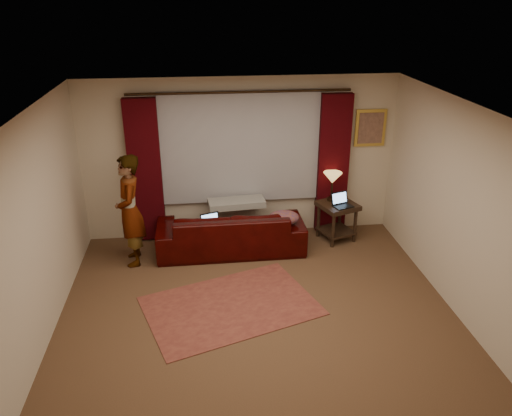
{
  "coord_description": "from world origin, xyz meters",
  "views": [
    {
      "loc": [
        -0.64,
        -5.1,
        3.79
      ],
      "look_at": [
        0.1,
        1.2,
        1.0
      ],
      "focal_mm": 35.0,
      "sensor_mm": 36.0,
      "label": 1
    }
  ],
  "objects_px": {
    "person": "(130,211)",
    "laptop_table": "(343,200)",
    "end_table": "(337,221)",
    "sofa": "(231,223)",
    "tiffany_lamp": "(332,187)",
    "laptop_sofa": "(212,223)"
  },
  "relations": [
    {
      "from": "sofa",
      "to": "end_table",
      "type": "distance_m",
      "value": 1.76
    },
    {
      "from": "laptop_table",
      "to": "end_table",
      "type": "bearing_deg",
      "value": 88.66
    },
    {
      "from": "tiffany_lamp",
      "to": "end_table",
      "type": "bearing_deg",
      "value": -61.94
    },
    {
      "from": "end_table",
      "to": "tiffany_lamp",
      "type": "relative_size",
      "value": 1.33
    },
    {
      "from": "laptop_sofa",
      "to": "laptop_table",
      "type": "bearing_deg",
      "value": -13.49
    },
    {
      "from": "end_table",
      "to": "person",
      "type": "distance_m",
      "value": 3.28
    },
    {
      "from": "end_table",
      "to": "person",
      "type": "height_order",
      "value": "person"
    },
    {
      "from": "sofa",
      "to": "laptop_table",
      "type": "bearing_deg",
      "value": -179.06
    },
    {
      "from": "end_table",
      "to": "person",
      "type": "bearing_deg",
      "value": -173.36
    },
    {
      "from": "end_table",
      "to": "tiffany_lamp",
      "type": "bearing_deg",
      "value": 118.06
    },
    {
      "from": "person",
      "to": "laptop_table",
      "type": "bearing_deg",
      "value": 85.67
    },
    {
      "from": "end_table",
      "to": "sofa",
      "type": "bearing_deg",
      "value": -174.52
    },
    {
      "from": "tiffany_lamp",
      "to": "person",
      "type": "relative_size",
      "value": 0.29
    },
    {
      "from": "sofa",
      "to": "laptop_table",
      "type": "height_order",
      "value": "sofa"
    },
    {
      "from": "end_table",
      "to": "laptop_table",
      "type": "distance_m",
      "value": 0.45
    },
    {
      "from": "sofa",
      "to": "tiffany_lamp",
      "type": "height_order",
      "value": "tiffany_lamp"
    },
    {
      "from": "tiffany_lamp",
      "to": "laptop_sofa",
      "type": "bearing_deg",
      "value": -166.24
    },
    {
      "from": "end_table",
      "to": "laptop_sofa",
      "type": "bearing_deg",
      "value": -170.6
    },
    {
      "from": "end_table",
      "to": "laptop_table",
      "type": "bearing_deg",
      "value": -71.58
    },
    {
      "from": "sofa",
      "to": "tiffany_lamp",
      "type": "bearing_deg",
      "value": -169.67
    },
    {
      "from": "end_table",
      "to": "tiffany_lamp",
      "type": "height_order",
      "value": "tiffany_lamp"
    },
    {
      "from": "tiffany_lamp",
      "to": "person",
      "type": "distance_m",
      "value": 3.18
    }
  ]
}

